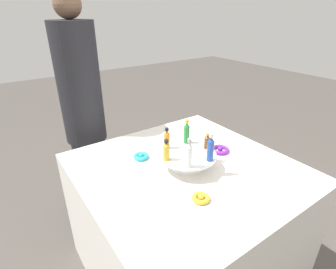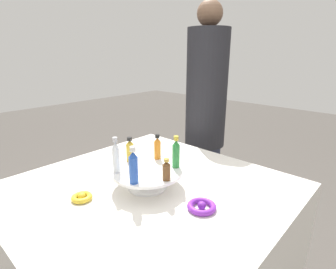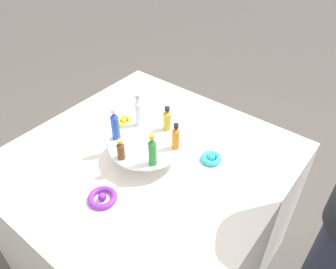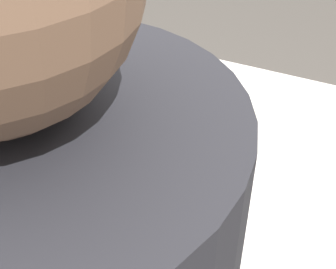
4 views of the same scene
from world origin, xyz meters
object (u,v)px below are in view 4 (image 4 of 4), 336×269
at_px(bottle_green, 134,115).
at_px(ribbon_bow_purple, 93,122).
at_px(bottle_clear, 215,90).
at_px(bottle_gold, 216,121).
at_px(bottle_brown, 139,97).
at_px(ribbon_bow_gold, 241,109).
at_px(ribbon_bow_teal, 194,209).
at_px(display_stand, 176,129).
at_px(bottle_blue, 177,79).
at_px(bottle_orange, 175,134).

height_order(bottle_green, ribbon_bow_purple, bottle_green).
xyz_separation_m(bottle_clear, ribbon_bow_purple, (0.34, 0.12, -0.14)).
xyz_separation_m(bottle_gold, ribbon_bow_purple, (0.39, 0.01, -0.12)).
bearing_deg(bottle_clear, bottle_brown, 24.03).
bearing_deg(bottle_brown, ribbon_bow_gold, -136.02).
xyz_separation_m(bottle_brown, bottle_gold, (-0.25, 0.03, 0.01)).
relative_size(bottle_brown, ribbon_bow_teal, 1.01).
bearing_deg(ribbon_bow_teal, display_stand, -55.31).
height_order(bottle_blue, ribbon_bow_purple, bottle_blue).
relative_size(bottle_green, ribbon_bow_purple, 1.29).
distance_m(bottle_gold, bottle_clear, 0.13).
xyz_separation_m(bottle_gold, ribbon_bow_teal, (-0.03, 0.21, -0.12)).
relative_size(display_stand, bottle_clear, 2.01).
relative_size(display_stand, ribbon_bow_teal, 3.48).
height_order(display_stand, ribbon_bow_purple, display_stand).
xyz_separation_m(ribbon_bow_purple, ribbon_bow_teal, (-0.42, 0.20, 0.00)).
distance_m(bottle_brown, ribbon_bow_purple, 0.19).
distance_m(ribbon_bow_purple, ribbon_bow_teal, 0.47).
bearing_deg(ribbon_bow_purple, bottle_orange, 163.98).
distance_m(bottle_brown, ribbon_bow_teal, 0.38).
bearing_deg(bottle_orange, bottle_gold, -125.97).
bearing_deg(ribbon_bow_purple, bottle_brown, -166.41).
bearing_deg(bottle_blue, ribbon_bow_teal, 121.33).
relative_size(bottle_orange, ribbon_bow_gold, 1.43).
bearing_deg(bottle_green, ribbon_bow_teal, 151.92).
bearing_deg(ribbon_bow_teal, bottle_brown, -40.24).
bearing_deg(ribbon_bow_purple, bottle_clear, -160.24).
height_order(bottle_brown, ribbon_bow_gold, bottle_brown).
height_order(bottle_green, bottle_gold, bottle_green).
height_order(ribbon_bow_purple, ribbon_bow_teal, ribbon_bow_teal).
relative_size(bottle_blue, bottle_clear, 0.97).
distance_m(bottle_blue, bottle_clear, 0.12).
relative_size(display_stand, bottle_green, 2.17).
bearing_deg(bottle_brown, bottle_gold, 174.03).
xyz_separation_m(bottle_orange, bottle_gold, (-0.07, -0.10, -0.00)).
height_order(bottle_orange, ribbon_bow_gold, bottle_orange).
distance_m(bottle_orange, ribbon_bow_teal, 0.19).
height_order(bottle_blue, bottle_brown, bottle_blue).
height_order(bottle_orange, ribbon_bow_teal, bottle_orange).
distance_m(display_stand, bottle_blue, 0.16).
relative_size(bottle_brown, bottle_clear, 0.59).
distance_m(bottle_brown, bottle_clear, 0.22).
distance_m(display_stand, bottle_green, 0.15).
relative_size(bottle_green, bottle_gold, 1.25).
distance_m(display_stand, bottle_brown, 0.14).
distance_m(display_stand, bottle_orange, 0.15).
height_order(bottle_clear, ribbon_bow_teal, bottle_clear).
bearing_deg(bottle_gold, bottle_brown, -5.97).
bearing_deg(ribbon_bow_gold, ribbon_bow_teal, 94.69).
distance_m(bottle_blue, bottle_green, 0.22).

